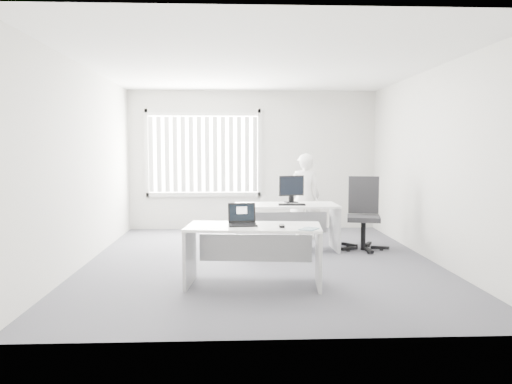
{
  "coord_description": "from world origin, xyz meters",
  "views": [
    {
      "loc": [
        -0.39,
        -7.15,
        1.64
      ],
      "look_at": [
        -0.06,
        0.15,
        1.0
      ],
      "focal_mm": 35.0,
      "sensor_mm": 36.0,
      "label": 1
    }
  ],
  "objects_px": {
    "office_chair": "(363,227)",
    "person": "(305,196)",
    "monitor": "(291,189)",
    "laptop": "(243,215)",
    "desk_near": "(254,242)",
    "desk_far": "(286,217)"
  },
  "relations": [
    {
      "from": "laptop",
      "to": "desk_far",
      "type": "bearing_deg",
      "value": 66.51
    },
    {
      "from": "office_chair",
      "to": "person",
      "type": "xyz_separation_m",
      "value": [
        -0.82,
        0.99,
        0.41
      ]
    },
    {
      "from": "office_chair",
      "to": "monitor",
      "type": "relative_size",
      "value": 2.64
    },
    {
      "from": "desk_far",
      "to": "office_chair",
      "type": "relative_size",
      "value": 1.39
    },
    {
      "from": "desk_far",
      "to": "person",
      "type": "xyz_separation_m",
      "value": [
        0.44,
        1.0,
        0.24
      ]
    },
    {
      "from": "person",
      "to": "desk_far",
      "type": "bearing_deg",
      "value": 71.76
    },
    {
      "from": "desk_near",
      "to": "office_chair",
      "type": "height_order",
      "value": "office_chair"
    },
    {
      "from": "office_chair",
      "to": "desk_near",
      "type": "bearing_deg",
      "value": -119.02
    },
    {
      "from": "desk_near",
      "to": "desk_far",
      "type": "relative_size",
      "value": 1.01
    },
    {
      "from": "desk_near",
      "to": "monitor",
      "type": "distance_m",
      "value": 2.45
    },
    {
      "from": "office_chair",
      "to": "desk_far",
      "type": "bearing_deg",
      "value": -166.33
    },
    {
      "from": "desk_near",
      "to": "office_chair",
      "type": "relative_size",
      "value": 1.4
    },
    {
      "from": "office_chair",
      "to": "person",
      "type": "distance_m",
      "value": 1.35
    },
    {
      "from": "office_chair",
      "to": "laptop",
      "type": "height_order",
      "value": "office_chair"
    },
    {
      "from": "desk_near",
      "to": "person",
      "type": "height_order",
      "value": "person"
    },
    {
      "from": "person",
      "to": "laptop",
      "type": "height_order",
      "value": "person"
    },
    {
      "from": "laptop",
      "to": "monitor",
      "type": "relative_size",
      "value": 0.75
    },
    {
      "from": "desk_near",
      "to": "laptop",
      "type": "distance_m",
      "value": 0.36
    },
    {
      "from": "monitor",
      "to": "laptop",
      "type": "bearing_deg",
      "value": -127.69
    },
    {
      "from": "desk_far",
      "to": "laptop",
      "type": "distance_m",
      "value": 2.21
    },
    {
      "from": "office_chair",
      "to": "monitor",
      "type": "height_order",
      "value": "monitor"
    },
    {
      "from": "person",
      "to": "laptop",
      "type": "distance_m",
      "value": 3.29
    }
  ]
}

